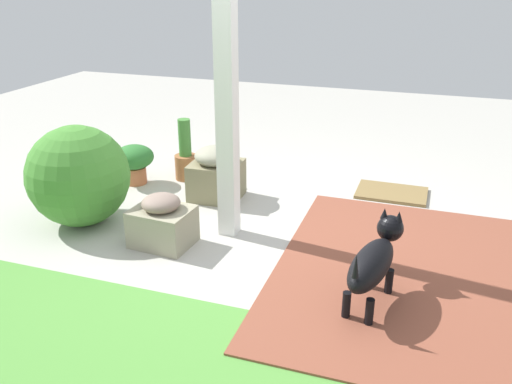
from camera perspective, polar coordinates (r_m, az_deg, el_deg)
ground_plane at (r=4.37m, az=1.22°, el=-4.82°), size 12.00×12.00×0.00m
brick_path at (r=3.99m, az=15.52°, el=-8.49°), size 1.80×2.40×0.02m
porch_pillar at (r=4.07m, az=-3.13°, el=10.18°), size 0.14×0.14×2.28m
stone_planter_nearest at (r=5.03m, az=-4.24°, el=1.98°), size 0.48×0.45×0.51m
stone_planter_mid at (r=4.25m, az=-9.92°, el=-3.17°), size 0.48×0.40×0.42m
round_shrub at (r=4.69m, az=-18.35°, el=1.63°), size 0.85×0.85×0.85m
terracotta_pot_broad at (r=5.50m, az=-12.82°, el=3.31°), size 0.40×0.40×0.40m
terracotta_pot_tall at (r=5.54m, az=-7.48°, el=3.61°), size 0.23×0.23×0.63m
dog at (r=3.50m, az=12.43°, el=-7.08°), size 0.33×0.79×0.54m
doormat at (r=5.34m, az=14.21°, el=-0.09°), size 0.66×0.46×0.03m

